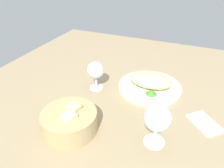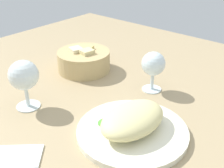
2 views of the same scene
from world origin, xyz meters
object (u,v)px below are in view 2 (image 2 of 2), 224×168
at_px(wine_glass_far, 24,77).
at_px(bread_basket, 84,60).
at_px(plate, 132,131).
at_px(folded_napkin, 15,156).
at_px(wine_glass_near, 153,65).

bearing_deg(wine_glass_far, bread_basket, 10.95).
distance_m(plate, bread_basket, 0.37).
bearing_deg(wine_glass_far, folded_napkin, -133.06).
relative_size(bread_basket, wine_glass_near, 1.46).
height_order(plate, wine_glass_near, wine_glass_near).
bearing_deg(folded_napkin, plate, -164.28).
relative_size(plate, folded_napkin, 2.32).
bearing_deg(plate, bread_basket, 62.46).
distance_m(wine_glass_near, folded_napkin, 0.43).
relative_size(plate, bread_basket, 1.49).
xyz_separation_m(plate, wine_glass_far, (-0.08, 0.28, 0.08)).
distance_m(plate, wine_glass_far, 0.30).
distance_m(bread_basket, wine_glass_far, 0.27).
bearing_deg(folded_napkin, wine_glass_near, -139.77).
xyz_separation_m(wine_glass_far, folded_napkin, (-0.14, -0.14, -0.08)).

